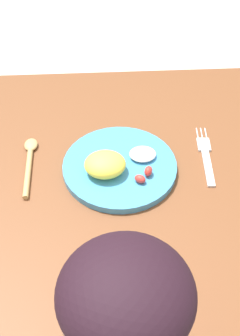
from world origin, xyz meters
name	(u,v)px	position (x,y,z in m)	size (l,w,h in m)	color
ground_plane	(91,316)	(0.00, 0.00, 0.00)	(8.00, 8.00, 0.00)	beige
dining_table	(79,206)	(0.00, 0.00, 0.64)	(1.43, 0.88, 0.74)	brown
plate	(118,166)	(0.10, 0.02, 0.76)	(0.27, 0.27, 0.07)	#3C89BF
fork	(206,157)	(0.32, 0.05, 0.75)	(0.04, 0.21, 0.01)	silver
spoon	(29,161)	(-0.11, 0.06, 0.75)	(0.03, 0.20, 0.01)	tan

